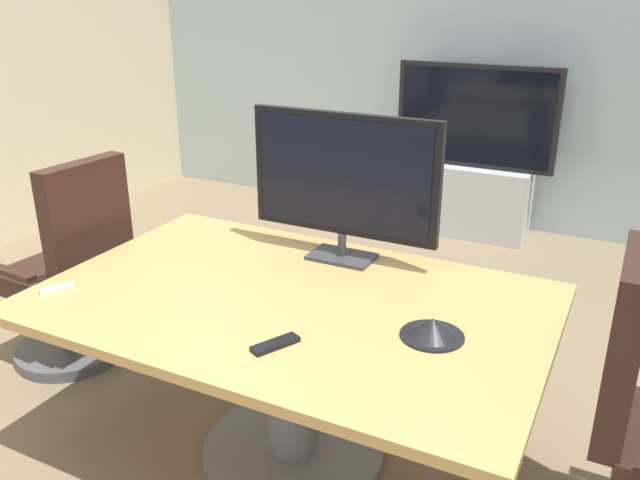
% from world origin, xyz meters
% --- Properties ---
extents(ground_plane, '(7.55, 7.55, 0.00)m').
position_xyz_m(ground_plane, '(0.00, 0.00, 0.00)').
color(ground_plane, '#7A664C').
extents(wall_back_glass_partition, '(6.18, 0.10, 2.61)m').
position_xyz_m(wall_back_glass_partition, '(0.00, 3.28, 1.31)').
color(wall_back_glass_partition, '#9EB2B7').
rests_on(wall_back_glass_partition, ground).
extents(conference_table, '(1.93, 1.24, 0.72)m').
position_xyz_m(conference_table, '(0.05, 0.02, 0.55)').
color(conference_table, '#B2894C').
rests_on(conference_table, ground).
extents(office_chair_left, '(0.61, 0.59, 1.09)m').
position_xyz_m(office_chair_left, '(-1.28, 0.16, 0.46)').
color(office_chair_left, '#4C4C51').
rests_on(office_chair_left, ground).
extents(tv_monitor, '(0.84, 0.18, 0.64)m').
position_xyz_m(tv_monitor, '(0.07, 0.47, 1.08)').
color(tv_monitor, '#333338').
rests_on(tv_monitor, conference_table).
extents(wall_display_unit, '(1.20, 0.36, 1.31)m').
position_xyz_m(wall_display_unit, '(0.02, 2.92, 0.44)').
color(wall_display_unit, '#B7BABC').
rests_on(wall_display_unit, ground).
extents(conference_phone, '(0.22, 0.22, 0.07)m').
position_xyz_m(conference_phone, '(0.63, -0.02, 0.75)').
color(conference_phone, black).
rests_on(conference_phone, conference_table).
extents(remote_control, '(0.12, 0.17, 0.02)m').
position_xyz_m(remote_control, '(0.19, -0.32, 0.73)').
color(remote_control, black).
rests_on(remote_control, conference_table).
extents(whiteboard_marker, '(0.07, 0.13, 0.02)m').
position_xyz_m(whiteboard_marker, '(-0.79, -0.34, 0.73)').
color(whiteboard_marker, silver).
rests_on(whiteboard_marker, conference_table).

